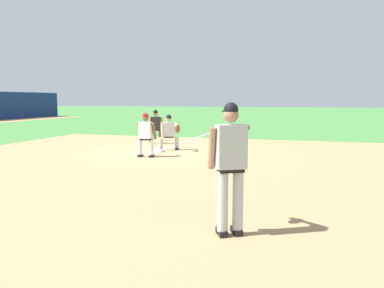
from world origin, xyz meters
The scene contains 9 objects.
ground_plane centered at (0.00, 0.00, 0.00)m, with size 160.00×160.00×0.00m, color #47843D.
infield_dirt_patch centered at (-3.78, -2.04, 0.00)m, with size 18.00×18.00×0.01m, color tan.
foul_line_stripe centered at (7.01, 0.00, 0.01)m, with size 14.01×0.10×0.00m, color white.
first_base_bag centered at (0.00, 0.00, 0.04)m, with size 0.38×0.38×0.09m, color white.
baseball centered at (-1.40, -1.14, 0.04)m, with size 0.07×0.07×0.07m, color white.
pitcher centered at (-7.51, -4.07, 1.06)m, with size 0.83×0.58×1.86m.
first_baseman centered at (0.50, -0.27, 0.73)m, with size 0.84×0.99×1.34m.
baserunner centered at (-1.28, -0.08, 0.79)m, with size 0.46×0.61×1.46m.
umpire centered at (2.26, 0.99, 0.79)m, with size 0.61×0.67×1.46m.
Camera 1 is at (-12.54, -5.00, 1.90)m, focal length 35.00 mm.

